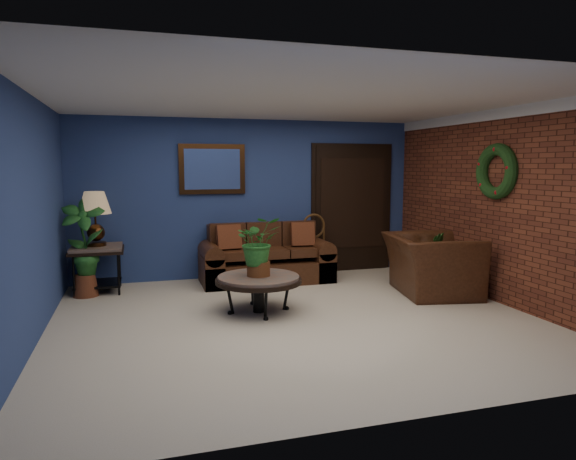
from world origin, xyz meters
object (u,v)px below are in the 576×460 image
object	(u,v)px
table_lamp	(95,212)
side_chair	(317,242)
coffee_table	(259,280)
end_table	(97,257)
sofa	(265,262)
armchair	(431,265)

from	to	relation	value
table_lamp	side_chair	bearing A→B (deg)	1.29
coffee_table	end_table	bearing A→B (deg)	139.96
coffee_table	side_chair	distance (m)	2.19
coffee_table	side_chair	bearing A→B (deg)	51.52
coffee_table	sofa	bearing A→B (deg)	73.30
sofa	armchair	bearing A→B (deg)	-35.79
coffee_table	end_table	xyz separation A→B (m)	(-1.94, 1.63, 0.11)
end_table	side_chair	distance (m)	3.30
end_table	table_lamp	size ratio (longest dim) A/B	0.98
coffee_table	table_lamp	world-z (taller)	table_lamp
side_chair	end_table	bearing A→B (deg)	176.91
side_chair	armchair	xyz separation A→B (m)	(1.15, -1.50, -0.16)
armchair	side_chair	bearing A→B (deg)	48.41
sofa	coffee_table	bearing A→B (deg)	-106.70
end_table	side_chair	bearing A→B (deg)	1.29
sofa	end_table	distance (m)	2.45
table_lamp	side_chair	xyz separation A→B (m)	(3.30, 0.07, -0.56)
end_table	table_lamp	distance (m)	0.63
sofa	coffee_table	size ratio (longest dim) A/B	1.90
coffee_table	table_lamp	size ratio (longest dim) A/B	1.43
end_table	armchair	distance (m)	4.67
sofa	coffee_table	world-z (taller)	sofa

